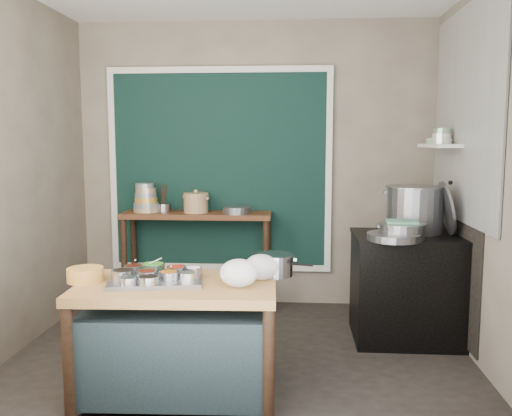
# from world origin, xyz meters

# --- Properties ---
(floor) EXTENTS (3.50, 3.00, 0.02)m
(floor) POSITION_xyz_m (0.00, 0.00, -0.01)
(floor) COLOR #29231F
(floor) RESTS_ON ground
(back_wall) EXTENTS (3.50, 0.02, 2.80)m
(back_wall) POSITION_xyz_m (0.00, 1.51, 1.40)
(back_wall) COLOR #796E5D
(back_wall) RESTS_ON floor
(left_wall) EXTENTS (0.02, 3.00, 2.80)m
(left_wall) POSITION_xyz_m (-1.76, 0.00, 1.40)
(left_wall) COLOR #796E5D
(left_wall) RESTS_ON floor
(right_wall) EXTENTS (0.02, 3.00, 2.80)m
(right_wall) POSITION_xyz_m (1.76, 0.00, 1.40)
(right_wall) COLOR #796E5D
(right_wall) RESTS_ON floor
(curtain_panel) EXTENTS (2.10, 0.02, 1.90)m
(curtain_panel) POSITION_xyz_m (-0.35, 1.47, 1.35)
(curtain_panel) COLOR black
(curtain_panel) RESTS_ON back_wall
(curtain_frame) EXTENTS (2.22, 0.03, 2.02)m
(curtain_frame) POSITION_xyz_m (-0.35, 1.46, 1.35)
(curtain_frame) COLOR beige
(curtain_frame) RESTS_ON back_wall
(tile_panel) EXTENTS (0.02, 1.70, 1.70)m
(tile_panel) POSITION_xyz_m (1.74, 0.55, 1.85)
(tile_panel) COLOR #B2B2AA
(tile_panel) RESTS_ON right_wall
(soot_patch) EXTENTS (0.01, 1.30, 1.30)m
(soot_patch) POSITION_xyz_m (1.74, 0.65, 0.70)
(soot_patch) COLOR black
(soot_patch) RESTS_ON right_wall
(wall_shelf) EXTENTS (0.22, 0.70, 0.03)m
(wall_shelf) POSITION_xyz_m (1.63, 0.85, 1.60)
(wall_shelf) COLOR beige
(wall_shelf) RESTS_ON right_wall
(prep_table) EXTENTS (1.28, 0.77, 0.75)m
(prep_table) POSITION_xyz_m (-0.34, -0.61, 0.38)
(prep_table) COLOR olive
(prep_table) RESTS_ON floor
(back_counter) EXTENTS (1.45, 0.40, 0.95)m
(back_counter) POSITION_xyz_m (-0.55, 1.28, 0.47)
(back_counter) COLOR #502D17
(back_counter) RESTS_ON floor
(stove_block) EXTENTS (0.90, 0.68, 0.85)m
(stove_block) POSITION_xyz_m (1.35, 0.55, 0.42)
(stove_block) COLOR black
(stove_block) RESTS_ON floor
(stove_top) EXTENTS (0.92, 0.69, 0.03)m
(stove_top) POSITION_xyz_m (1.35, 0.55, 0.86)
(stove_top) COLOR black
(stove_top) RESTS_ON stove_block
(condiment_tray) EXTENTS (0.64, 0.51, 0.03)m
(condiment_tray) POSITION_xyz_m (-0.48, -0.58, 0.76)
(condiment_tray) COLOR gray
(condiment_tray) RESTS_ON prep_table
(condiment_bowls) EXTENTS (0.56, 0.43, 0.06)m
(condiment_bowls) POSITION_xyz_m (-0.50, -0.57, 0.80)
(condiment_bowls) COLOR gray
(condiment_bowls) RESTS_ON condiment_tray
(yellow_basin) EXTENTS (0.28, 0.28, 0.09)m
(yellow_basin) POSITION_xyz_m (-0.93, -0.60, 0.79)
(yellow_basin) COLOR gold
(yellow_basin) RESTS_ON prep_table
(saucepan) EXTENTS (0.32, 0.32, 0.14)m
(saucepan) POSITION_xyz_m (0.27, -0.36, 0.82)
(saucepan) COLOR gray
(saucepan) RESTS_ON prep_table
(plastic_bag_a) EXTENTS (0.27, 0.25, 0.17)m
(plastic_bag_a) POSITION_xyz_m (0.06, -0.66, 0.84)
(plastic_bag_a) COLOR white
(plastic_bag_a) RESTS_ON prep_table
(plastic_bag_b) EXTENTS (0.28, 0.26, 0.17)m
(plastic_bag_b) POSITION_xyz_m (0.19, -0.48, 0.83)
(plastic_bag_b) COLOR white
(plastic_bag_b) RESTS_ON prep_table
(bowl_stack) EXTENTS (0.25, 0.25, 0.28)m
(bowl_stack) POSITION_xyz_m (-1.05, 1.27, 1.07)
(bowl_stack) COLOR tan
(bowl_stack) RESTS_ON back_counter
(utensil_cup) EXTENTS (0.16, 0.16, 0.08)m
(utensil_cup) POSITION_xyz_m (-0.87, 1.27, 0.99)
(utensil_cup) COLOR gray
(utensil_cup) RESTS_ON back_counter
(ceramic_crock) EXTENTS (0.34, 0.34, 0.17)m
(ceramic_crock) POSITION_xyz_m (-0.56, 1.26, 1.04)
(ceramic_crock) COLOR #987A53
(ceramic_crock) RESTS_ON back_counter
(wide_bowl) EXTENTS (0.31, 0.31, 0.07)m
(wide_bowl) POSITION_xyz_m (-0.15, 1.21, 0.98)
(wide_bowl) COLOR gray
(wide_bowl) RESTS_ON back_counter
(stock_pot) EXTENTS (0.63, 0.63, 0.39)m
(stock_pot) POSITION_xyz_m (1.40, 0.68, 1.07)
(stock_pot) COLOR gray
(stock_pot) RESTS_ON stove_top
(pot_lid) EXTENTS (0.13, 0.45, 0.44)m
(pot_lid) POSITION_xyz_m (1.63, 0.56, 1.10)
(pot_lid) COLOR gray
(pot_lid) RESTS_ON stove_top
(steamer) EXTENTS (0.47, 0.47, 0.13)m
(steamer) POSITION_xyz_m (1.24, 0.36, 0.94)
(steamer) COLOR gray
(steamer) RESTS_ON stove_top
(green_cloth) EXTENTS (0.25, 0.20, 0.02)m
(green_cloth) POSITION_xyz_m (1.24, 0.36, 1.01)
(green_cloth) COLOR #48845E
(green_cloth) RESTS_ON steamer
(shallow_pan) EXTENTS (0.54, 0.54, 0.05)m
(shallow_pan) POSITION_xyz_m (1.16, 0.29, 0.91)
(shallow_pan) COLOR gray
(shallow_pan) RESTS_ON stove_top
(shelf_bowl_stack) EXTENTS (0.16, 0.16, 0.13)m
(shelf_bowl_stack) POSITION_xyz_m (1.63, 0.80, 1.68)
(shelf_bowl_stack) COLOR silver
(shelf_bowl_stack) RESTS_ON wall_shelf
(shelf_bowl_green) EXTENTS (0.16, 0.16, 0.05)m
(shelf_bowl_green) POSITION_xyz_m (1.63, 1.05, 1.64)
(shelf_bowl_green) COLOR gray
(shelf_bowl_green) RESTS_ON wall_shelf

